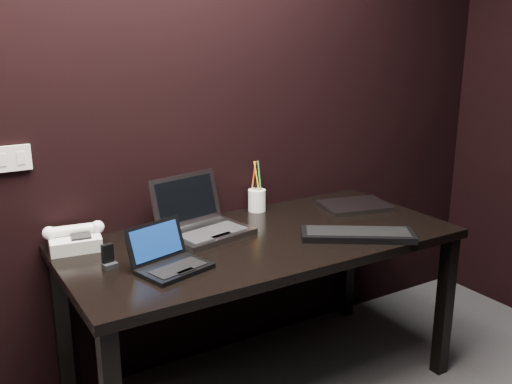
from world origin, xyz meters
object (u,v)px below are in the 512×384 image
netbook (169,261)px  pen_cup (257,199)px  silver_laptop (202,223)px  mobile_phone (108,259)px  desk_phone (74,239)px  desk (262,254)px  ext_keyboard (358,234)px  closed_laptop (355,206)px

netbook → pen_cup: pen_cup is taller
silver_laptop → netbook: bearing=-134.0°
mobile_phone → pen_cup: (0.85, 0.32, 0.03)m
desk_phone → desk: bearing=-21.0°
desk → pen_cup: bearing=62.0°
netbook → pen_cup: 0.80m
desk → netbook: 0.51m
desk → netbook: size_ratio=5.63×
silver_laptop → mobile_phone: 0.50m
ext_keyboard → closed_laptop: bearing=50.7°
pen_cup → silver_laptop: bearing=-157.2°
pen_cup → desk: bearing=-118.0°
desk → closed_laptop: bearing=10.7°
silver_laptop → pen_cup: (0.38, 0.16, 0.01)m
mobile_phone → pen_cup: 0.91m
ext_keyboard → desk_phone: size_ratio=1.98×
desk → desk_phone: bearing=159.0°
desk → closed_laptop: 0.64m
silver_laptop → mobile_phone: bearing=-161.6°
desk → desk_phone: 0.79m
desk → silver_laptop: size_ratio=4.13×
closed_laptop → desk_phone: 1.37m
ext_keyboard → mobile_phone: (-1.02, 0.24, 0.02)m
silver_laptop → pen_cup: size_ratio=1.62×
netbook → closed_laptop: bearing=11.8°
mobile_phone → desk_phone: bearing=102.7°
ext_keyboard → pen_cup: pen_cup is taller
closed_laptop → mobile_phone: mobile_phone is taller
netbook → ext_keyboard: bearing=-7.5°
pen_cup → closed_laptop: bearing=-25.9°
closed_laptop → mobile_phone: bearing=-175.7°
desk → mobile_phone: 0.68m
desk_phone → mobile_phone: desk_phone is taller
desk → silver_laptop: (-0.20, 0.18, 0.12)m
ext_keyboard → pen_cup: 0.59m
ext_keyboard → pen_cup: (-0.17, 0.56, 0.04)m
netbook → pen_cup: size_ratio=1.19×
netbook → closed_laptop: (1.11, 0.23, -0.02)m
desk_phone → mobile_phone: size_ratio=2.74×
netbook → desk_phone: bearing=122.2°
netbook → desk_phone: netbook is taller
mobile_phone → silver_laptop: bearing=18.4°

